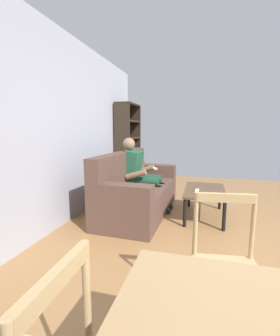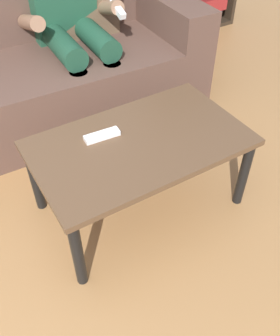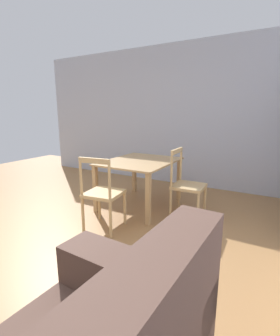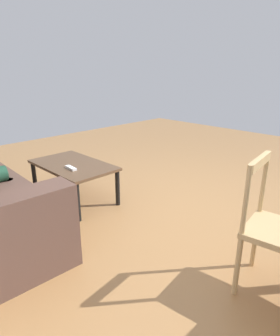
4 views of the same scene
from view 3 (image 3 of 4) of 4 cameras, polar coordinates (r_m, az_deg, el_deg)
The scene contains 4 objects.
wall_side at distance 5.25m, azimuth 2.80°, elevation 11.99°, with size 0.12×5.48×2.71m, color #ABB0BE.
dining_table at distance 3.73m, azimuth -0.00°, elevation 0.16°, with size 1.19×0.96×0.72m.
dining_chair_near_wall at distance 3.48m, azimuth 10.80°, elevation -3.86°, with size 0.43×0.43×0.94m.
dining_chair_facing_couch at distance 3.03m, azimuth -8.67°, elevation -5.94°, with size 0.47×0.47×0.93m.
Camera 3 is at (1.25, 2.39, 1.43)m, focal length 26.20 mm.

